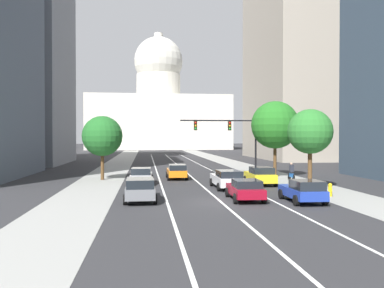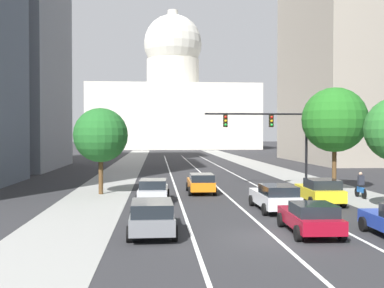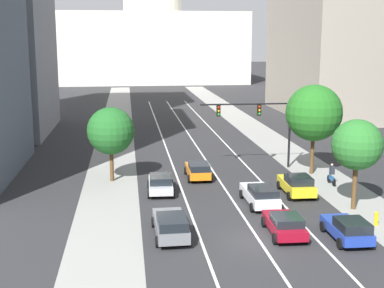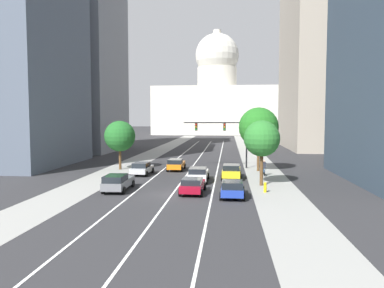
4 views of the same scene
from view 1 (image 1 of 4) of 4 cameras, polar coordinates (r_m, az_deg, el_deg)
name	(u,v)px [view 1 (image 1 of 4)]	position (r m, az deg, el deg)	size (l,w,h in m)	color
ground_plane	(175,162)	(64.68, -2.50, -2.63)	(400.00, 400.00, 0.00)	#2B2B2D
sidewalk_left	(117,165)	(59.67, -10.62, -2.93)	(4.28, 130.00, 0.01)	gray
sidewalk_right	(235,164)	(61.02, 6.13, -2.84)	(4.28, 130.00, 0.01)	gray
lane_stripe_left	(156,170)	(49.57, -5.09, -3.70)	(0.16, 90.00, 0.01)	white
lane_stripe_center	(183,170)	(49.77, -1.25, -3.68)	(0.16, 90.00, 0.01)	white
lane_stripe_right	(210,170)	(50.19, 2.55, -3.64)	(0.16, 90.00, 0.01)	white
office_tower_far_left	(2,32)	(69.23, -25.36, 14.20)	(19.23, 18.74, 39.94)	gray
office_tower_far_right	(303,23)	(83.05, 15.45, 16.27)	(17.58, 27.04, 51.98)	#9E9384
capitol_building	(159,111)	(142.61, -4.77, 4.67)	(47.62, 28.36, 40.71)	beige
car_crimson	(245,189)	(25.94, 7.56, -6.38)	(2.08, 4.22, 1.36)	maroon
car_silver	(141,175)	(34.79, -7.20, -4.45)	(2.08, 4.13, 1.43)	#B2B5BA
car_blue	(303,191)	(25.77, 15.52, -6.38)	(2.03, 4.06, 1.44)	#1E389E
car_yellow	(260,175)	(34.51, 9.66, -4.42)	(2.17, 4.35, 1.55)	yellow
car_orange	(177,171)	(38.66, -2.18, -3.88)	(1.94, 4.13, 1.45)	orange
car_white	(227,179)	(31.60, 4.96, -4.94)	(2.05, 4.70, 1.49)	silver
car_gray	(140,189)	(25.66, -7.38, -6.30)	(2.06, 4.82, 1.50)	slate
traffic_signal_mast	(231,133)	(42.42, 5.60, 1.63)	(8.15, 0.39, 6.24)	black
fire_hydrant	(330,190)	(29.01, 19.01, -6.14)	(0.26, 0.35, 0.91)	yellow
cyclist	(291,172)	(37.90, 13.93, -3.88)	(0.36, 1.70, 1.72)	black
street_tree_mid_left	(102,136)	(38.86, -12.61, 1.09)	(3.80, 3.80, 6.05)	#51381E
street_tree_near_right	(275,125)	(41.07, 11.70, 2.65)	(4.76, 4.76, 7.65)	#51381E
street_tree_mid_right	(310,132)	(31.79, 16.41, 1.68)	(3.41, 3.41, 6.17)	#51381E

